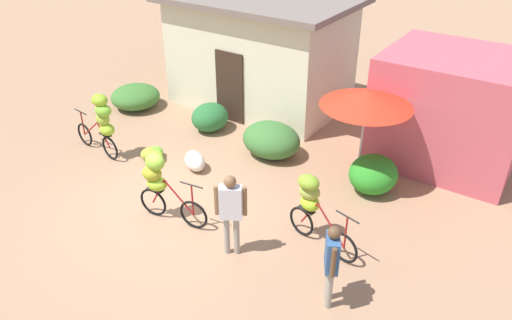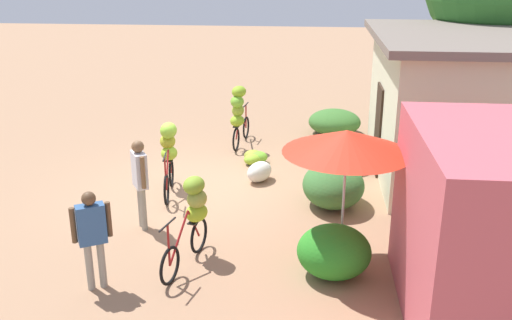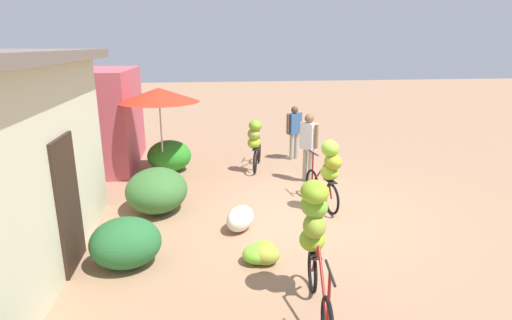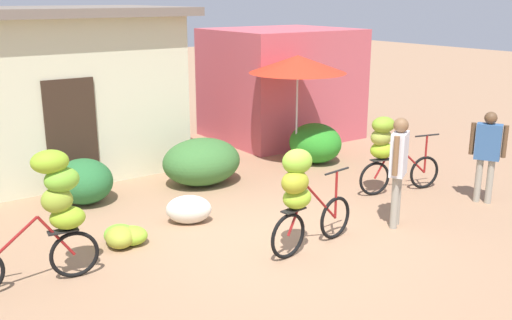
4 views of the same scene
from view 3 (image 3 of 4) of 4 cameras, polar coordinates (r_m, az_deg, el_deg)
ground_plane at (r=8.30m, az=7.24°, el=-7.27°), size 60.00×60.00×0.00m
shop_pink at (r=12.03m, az=-23.20°, el=5.35°), size 3.20×2.80×2.62m
hedge_bush_front_right at (r=6.54m, az=-17.80°, el=-10.97°), size 0.95×1.06×0.75m
hedge_bush_mid at (r=8.42m, az=-13.75°, el=-4.12°), size 1.48×1.22×0.86m
hedge_bush_by_door at (r=10.98m, az=-12.06°, el=0.57°), size 1.05×1.14×0.82m
market_umbrella at (r=10.28m, az=-13.47°, el=8.86°), size 1.96×1.96×2.24m
bicycle_leftmost at (r=5.24m, az=8.25°, el=-9.72°), size 1.69×0.47×1.64m
bicycle_near_pile at (r=8.19m, az=10.10°, el=-1.14°), size 1.59×0.44×1.47m
bicycle_center_loaded at (r=10.62m, az=-0.13°, el=2.84°), size 1.61×0.58×1.39m
banana_pile_on_ground at (r=6.45m, az=0.84°, el=-12.90°), size 0.72×0.66×0.30m
produce_sack at (r=7.42m, az=-2.23°, el=-8.19°), size 0.83×0.73×0.44m
person_vendor at (r=11.80m, az=5.38°, el=4.59°), size 0.37×0.51×1.56m
person_bystander at (r=9.83m, az=7.38°, el=2.72°), size 0.51×0.38×1.68m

